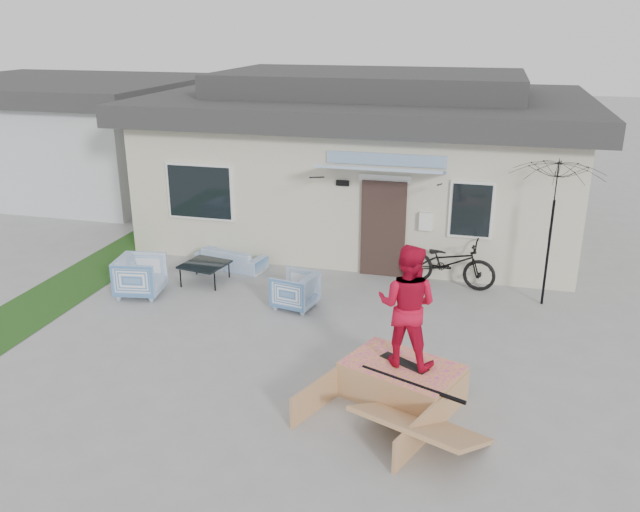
% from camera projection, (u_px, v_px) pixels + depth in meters
% --- Properties ---
extents(ground, '(90.00, 90.00, 0.00)m').
position_uv_depth(ground, '(274.00, 367.00, 10.46)').
color(ground, gray).
rests_on(ground, ground).
extents(grass_strip, '(1.40, 8.00, 0.01)m').
position_uv_depth(grass_strip, '(66.00, 289.00, 13.51)').
color(grass_strip, '#1B4015').
rests_on(grass_strip, ground).
extents(house, '(10.80, 8.49, 4.10)m').
position_uv_depth(house, '(369.00, 155.00, 17.08)').
color(house, beige).
rests_on(house, ground).
extents(neighbor_house, '(8.60, 7.60, 3.50)m').
position_uv_depth(neighbor_house, '(65.00, 133.00, 21.46)').
color(neighbor_house, silver).
rests_on(neighbor_house, ground).
extents(loveseat, '(1.65, 0.77, 0.62)m').
position_uv_depth(loveseat, '(231.00, 255.00, 14.61)').
color(loveseat, '#396BAC').
rests_on(loveseat, ground).
extents(armchair_left, '(0.93, 0.98, 0.89)m').
position_uv_depth(armchair_left, '(140.00, 274.00, 13.12)').
color(armchair_left, '#396BAC').
rests_on(armchair_left, ground).
extents(armchair_right, '(0.83, 0.87, 0.77)m').
position_uv_depth(armchair_right, '(295.00, 288.00, 12.55)').
color(armchair_right, '#396BAC').
rests_on(armchair_right, ground).
extents(coffee_table, '(1.00, 1.00, 0.42)m').
position_uv_depth(coffee_table, '(205.00, 273.00, 13.82)').
color(coffee_table, black).
rests_on(coffee_table, ground).
extents(bicycle, '(2.05, 0.96, 1.26)m').
position_uv_depth(bicycle, '(449.00, 257.00, 13.50)').
color(bicycle, black).
rests_on(bicycle, ground).
extents(patio_umbrella, '(1.84, 1.71, 2.20)m').
position_uv_depth(patio_umbrella, '(552.00, 218.00, 12.23)').
color(patio_umbrella, black).
rests_on(patio_umbrella, ground).
extents(skate_ramp, '(2.27, 2.57, 0.53)m').
position_uv_depth(skate_ramp, '(402.00, 381.00, 9.54)').
color(skate_ramp, '#AD7D51').
rests_on(skate_ramp, ground).
extents(skateboard, '(0.77, 0.56, 0.05)m').
position_uv_depth(skateboard, '(404.00, 362.00, 9.48)').
color(skateboard, black).
rests_on(skateboard, skate_ramp).
extents(skater, '(0.98, 0.81, 1.81)m').
position_uv_depth(skater, '(407.00, 304.00, 9.17)').
color(skater, red).
rests_on(skater, skateboard).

